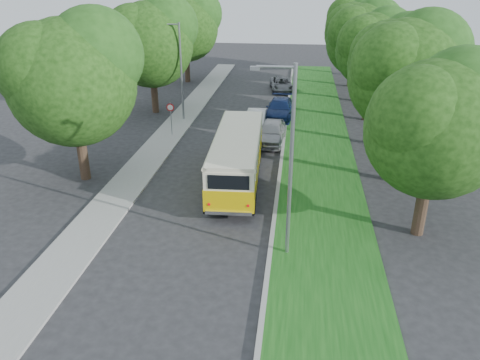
# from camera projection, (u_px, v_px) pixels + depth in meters

# --- Properties ---
(ground) EXTENTS (120.00, 120.00, 0.00)m
(ground) POSITION_uv_depth(u_px,v_px,m) (199.00, 220.00, 22.57)
(ground) COLOR #262628
(ground) RESTS_ON ground
(curb) EXTENTS (0.20, 70.00, 0.15)m
(curb) POSITION_uv_depth(u_px,v_px,m) (279.00, 180.00, 26.65)
(curb) COLOR gray
(curb) RESTS_ON ground
(grass_verge) EXTENTS (4.50, 70.00, 0.13)m
(grass_verge) POSITION_uv_depth(u_px,v_px,m) (321.00, 182.00, 26.38)
(grass_verge) COLOR #164B14
(grass_verge) RESTS_ON ground
(sidewalk) EXTENTS (2.20, 70.00, 0.12)m
(sidewalk) POSITION_uv_depth(u_px,v_px,m) (137.00, 173.00, 27.62)
(sidewalk) COLOR gray
(sidewalk) RESTS_ON ground
(treeline) EXTENTS (24.27, 41.91, 9.46)m
(treeline) POSITION_uv_depth(u_px,v_px,m) (284.00, 42.00, 36.06)
(treeline) COLOR #332319
(treeline) RESTS_ON ground
(lamppost_near) EXTENTS (1.71, 0.16, 8.00)m
(lamppost_near) POSITION_uv_depth(u_px,v_px,m) (289.00, 158.00, 18.03)
(lamppost_near) COLOR gray
(lamppost_near) RESTS_ON ground
(lamppost_far) EXTENTS (1.71, 0.16, 7.50)m
(lamppost_far) POSITION_uv_depth(u_px,v_px,m) (180.00, 68.00, 35.90)
(lamppost_far) COLOR gray
(lamppost_far) RESTS_ON ground
(warning_sign) EXTENTS (0.56, 0.10, 2.50)m
(warning_sign) POSITION_uv_depth(u_px,v_px,m) (171.00, 113.00, 33.22)
(warning_sign) COLOR gray
(warning_sign) RESTS_ON ground
(vintage_bus) EXTENTS (2.94, 9.82, 2.89)m
(vintage_bus) POSITION_uv_depth(u_px,v_px,m) (237.00, 159.00, 25.94)
(vintage_bus) COLOR yellow
(vintage_bus) RESTS_ON ground
(car_silver) EXTENTS (2.05, 4.59, 1.53)m
(car_silver) POSITION_uv_depth(u_px,v_px,m) (271.00, 132.00, 32.34)
(car_silver) COLOR #A1A1A5
(car_silver) RESTS_ON ground
(car_white) EXTENTS (1.42, 4.01, 1.32)m
(car_white) POSITION_uv_depth(u_px,v_px,m) (256.00, 119.00, 35.57)
(car_white) COLOR silver
(car_white) RESTS_ON ground
(car_blue) EXTENTS (2.38, 5.26, 1.50)m
(car_blue) POSITION_uv_depth(u_px,v_px,m) (280.00, 109.00, 37.89)
(car_blue) COLOR navy
(car_blue) RESTS_ON ground
(car_grey) EXTENTS (2.71, 4.81, 1.27)m
(car_grey) POSITION_uv_depth(u_px,v_px,m) (282.00, 84.00, 46.52)
(car_grey) COLOR slate
(car_grey) RESTS_ON ground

